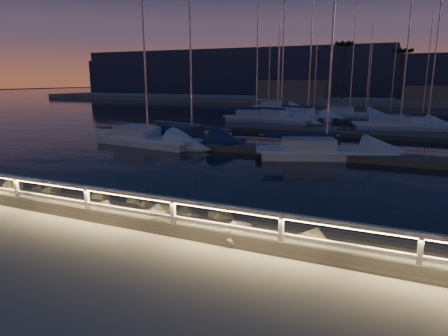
{
  "coord_description": "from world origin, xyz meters",
  "views": [
    {
      "loc": [
        3.45,
        -8.73,
        4.15
      ],
      "look_at": [
        -2.3,
        4.0,
        1.02
      ],
      "focal_mm": 32.0,
      "sensor_mm": 36.0,
      "label": 1
    }
  ],
  "objects_px": {
    "sailboat_i": "(279,118)",
    "sailboat_k": "(347,113)",
    "sailboat_b": "(190,137)",
    "sailboat_l": "(425,125)",
    "sailboat_f": "(146,138)",
    "guard_rail": "(240,218)",
    "sailboat_c": "(322,150)",
    "sailboat_g": "(397,125)",
    "sailboat_e": "(254,117)",
    "sailboat_m": "(276,107)",
    "sailboat_j": "(306,116)"
  },
  "relations": [
    {
      "from": "sailboat_i",
      "to": "sailboat_k",
      "type": "distance_m",
      "value": 11.76
    },
    {
      "from": "sailboat_b",
      "to": "sailboat_l",
      "type": "bearing_deg",
      "value": 59.05
    },
    {
      "from": "sailboat_k",
      "to": "sailboat_l",
      "type": "xyz_separation_m",
      "value": [
        8.61,
        -10.31,
        -0.03
      ]
    },
    {
      "from": "sailboat_l",
      "to": "sailboat_b",
      "type": "bearing_deg",
      "value": -136.18
    },
    {
      "from": "sailboat_b",
      "to": "sailboat_f",
      "type": "height_order",
      "value": "sailboat_f"
    },
    {
      "from": "guard_rail",
      "to": "sailboat_l",
      "type": "xyz_separation_m",
      "value": [
        5.37,
        34.39,
        -0.97
      ]
    },
    {
      "from": "sailboat_c",
      "to": "sailboat_l",
      "type": "height_order",
      "value": "sailboat_c"
    },
    {
      "from": "sailboat_c",
      "to": "sailboat_g",
      "type": "bearing_deg",
      "value": 56.12
    },
    {
      "from": "sailboat_f",
      "to": "sailboat_l",
      "type": "xyz_separation_m",
      "value": [
        19.14,
        18.92,
        -0.07
      ]
    },
    {
      "from": "sailboat_c",
      "to": "sailboat_i",
      "type": "height_order",
      "value": "sailboat_c"
    },
    {
      "from": "sailboat_f",
      "to": "sailboat_e",
      "type": "bearing_deg",
      "value": 93.17
    },
    {
      "from": "sailboat_e",
      "to": "sailboat_m",
      "type": "xyz_separation_m",
      "value": [
        -3.1,
        18.42,
        0.01
      ]
    },
    {
      "from": "sailboat_i",
      "to": "sailboat_k",
      "type": "xyz_separation_m",
      "value": [
        6.03,
        10.09,
        -0.04
      ]
    },
    {
      "from": "sailboat_j",
      "to": "sailboat_f",
      "type": "bearing_deg",
      "value": -86.35
    },
    {
      "from": "sailboat_c",
      "to": "sailboat_f",
      "type": "relative_size",
      "value": 1.0
    },
    {
      "from": "sailboat_i",
      "to": "sailboat_l",
      "type": "xyz_separation_m",
      "value": [
        14.64,
        -0.22,
        -0.07
      ]
    },
    {
      "from": "guard_rail",
      "to": "sailboat_e",
      "type": "relative_size",
      "value": 3.46
    },
    {
      "from": "sailboat_k",
      "to": "sailboat_i",
      "type": "bearing_deg",
      "value": -120.73
    },
    {
      "from": "guard_rail",
      "to": "sailboat_e",
      "type": "bearing_deg",
      "value": 109.46
    },
    {
      "from": "sailboat_m",
      "to": "sailboat_b",
      "type": "bearing_deg",
      "value": -83.29
    },
    {
      "from": "sailboat_g",
      "to": "sailboat_j",
      "type": "xyz_separation_m",
      "value": [
        -10.23,
        6.05,
        0.0
      ]
    },
    {
      "from": "sailboat_j",
      "to": "sailboat_k",
      "type": "xyz_separation_m",
      "value": [
        4.07,
        5.49,
        -0.03
      ]
    },
    {
      "from": "sailboat_g",
      "to": "sailboat_i",
      "type": "bearing_deg",
      "value": 160.48
    },
    {
      "from": "sailboat_f",
      "to": "sailboat_j",
      "type": "xyz_separation_m",
      "value": [
        6.47,
        23.74,
        -0.01
      ]
    },
    {
      "from": "sailboat_j",
      "to": "sailboat_l",
      "type": "distance_m",
      "value": 13.56
    },
    {
      "from": "sailboat_i",
      "to": "sailboat_m",
      "type": "bearing_deg",
      "value": 122.52
    },
    {
      "from": "sailboat_i",
      "to": "sailboat_m",
      "type": "distance_m",
      "value": 19.45
    },
    {
      "from": "sailboat_c",
      "to": "sailboat_l",
      "type": "distance_m",
      "value": 19.62
    },
    {
      "from": "guard_rail",
      "to": "sailboat_e",
      "type": "xyz_separation_m",
      "value": [
        -12.25,
        34.66,
        -0.92
      ]
    },
    {
      "from": "guard_rail",
      "to": "sailboat_f",
      "type": "xyz_separation_m",
      "value": [
        -13.77,
        15.47,
        -0.91
      ]
    },
    {
      "from": "sailboat_b",
      "to": "sailboat_k",
      "type": "bearing_deg",
      "value": 87.05
    },
    {
      "from": "guard_rail",
      "to": "sailboat_g",
      "type": "distance_m",
      "value": 33.3
    },
    {
      "from": "sailboat_f",
      "to": "sailboat_g",
      "type": "bearing_deg",
      "value": 54.34
    },
    {
      "from": "sailboat_f",
      "to": "sailboat_g",
      "type": "distance_m",
      "value": 24.33
    },
    {
      "from": "sailboat_c",
      "to": "sailboat_g",
      "type": "distance_m",
      "value": 17.77
    },
    {
      "from": "sailboat_b",
      "to": "sailboat_j",
      "type": "relative_size",
      "value": 1.01
    },
    {
      "from": "sailboat_e",
      "to": "sailboat_b",
      "type": "bearing_deg",
      "value": -102.75
    },
    {
      "from": "sailboat_f",
      "to": "sailboat_j",
      "type": "relative_size",
      "value": 1.03
    },
    {
      "from": "sailboat_e",
      "to": "sailboat_j",
      "type": "relative_size",
      "value": 0.91
    },
    {
      "from": "sailboat_b",
      "to": "sailboat_l",
      "type": "relative_size",
      "value": 1.07
    },
    {
      "from": "sailboat_b",
      "to": "sailboat_j",
      "type": "xyz_separation_m",
      "value": [
        3.81,
        21.84,
        -0.0
      ]
    },
    {
      "from": "sailboat_e",
      "to": "sailboat_f",
      "type": "relative_size",
      "value": 0.88
    },
    {
      "from": "guard_rail",
      "to": "sailboat_g",
      "type": "height_order",
      "value": "sailboat_g"
    },
    {
      "from": "sailboat_k",
      "to": "sailboat_l",
      "type": "distance_m",
      "value": 13.43
    },
    {
      "from": "sailboat_c",
      "to": "sailboat_j",
      "type": "height_order",
      "value": "sailboat_c"
    },
    {
      "from": "sailboat_f",
      "to": "sailboat_c",
      "type": "bearing_deg",
      "value": 9.22
    },
    {
      "from": "sailboat_l",
      "to": "sailboat_i",
      "type": "bearing_deg",
      "value": 177.06
    },
    {
      "from": "sailboat_g",
      "to": "sailboat_m",
      "type": "relative_size",
      "value": 1.14
    },
    {
      "from": "sailboat_j",
      "to": "sailboat_k",
      "type": "relative_size",
      "value": 1.01
    },
    {
      "from": "sailboat_c",
      "to": "sailboat_f",
      "type": "height_order",
      "value": "sailboat_c"
    }
  ]
}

